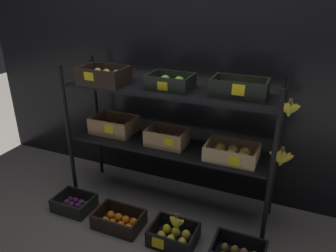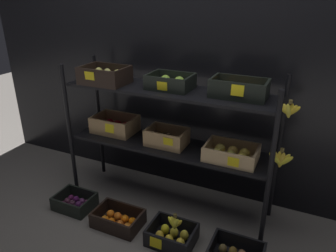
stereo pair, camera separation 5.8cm
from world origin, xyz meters
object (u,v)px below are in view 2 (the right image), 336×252
display_rack (169,117)px  crate_ground_plum (75,203)px  banana_bunch_loose (175,223)px  crate_ground_lemon (172,236)px  crate_ground_tangerine (118,220)px

display_rack → crate_ground_plum: display_rack is taller
crate_ground_plum → banana_bunch_loose: 0.91m
crate_ground_lemon → banana_bunch_loose: 0.13m
banana_bunch_loose → display_rack: bearing=119.7°
crate_ground_plum → banana_bunch_loose: size_ratio=2.42×
display_rack → crate_ground_lemon: bearing=-62.6°
crate_ground_tangerine → banana_bunch_loose: size_ratio=2.86×
display_rack → crate_ground_tangerine: bearing=-119.7°
display_rack → crate_ground_tangerine: 0.86m
crate_ground_plum → crate_ground_lemon: (0.87, -0.02, 0.01)m
display_rack → crate_ground_plum: bearing=-150.9°
crate_ground_tangerine → banana_bunch_loose: bearing=-0.0°
crate_ground_lemon → banana_bunch_loose: banana_bunch_loose is taller
crate_ground_plum → banana_bunch_loose: banana_bunch_loose is taller
display_rack → crate_ground_lemon: display_rack is taller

